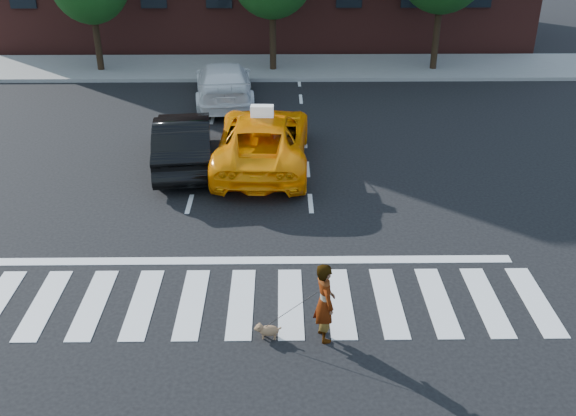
{
  "coord_description": "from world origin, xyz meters",
  "views": [
    {
      "loc": [
        0.83,
        -10.64,
        7.75
      ],
      "look_at": [
        0.97,
        2.05,
        1.1
      ],
      "focal_mm": 40.0,
      "sensor_mm": 36.0,
      "label": 1
    }
  ],
  "objects_px": {
    "black_sedan": "(183,141)",
    "white_suv": "(224,83)",
    "dog": "(267,330)",
    "woman": "(325,302)",
    "taxi": "(263,140)"
  },
  "relations": [
    {
      "from": "woman",
      "to": "dog",
      "type": "height_order",
      "value": "woman"
    },
    {
      "from": "taxi",
      "to": "woman",
      "type": "relative_size",
      "value": 3.51
    },
    {
      "from": "white_suv",
      "to": "woman",
      "type": "xyz_separation_m",
      "value": [
        2.92,
        -14.01,
        0.06
      ]
    },
    {
      "from": "white_suv",
      "to": "dog",
      "type": "height_order",
      "value": "white_suv"
    },
    {
      "from": "dog",
      "to": "white_suv",
      "type": "bearing_deg",
      "value": 102.8
    },
    {
      "from": "woman",
      "to": "dog",
      "type": "xyz_separation_m",
      "value": [
        -1.06,
        0.0,
        -0.63
      ]
    },
    {
      "from": "woman",
      "to": "white_suv",
      "type": "bearing_deg",
      "value": -3.24
    },
    {
      "from": "black_sedan",
      "to": "white_suv",
      "type": "distance_m",
      "value": 5.95
    },
    {
      "from": "black_sedan",
      "to": "dog",
      "type": "bearing_deg",
      "value": 101.3
    },
    {
      "from": "taxi",
      "to": "white_suv",
      "type": "bearing_deg",
      "value": -72.38
    },
    {
      "from": "black_sedan",
      "to": "white_suv",
      "type": "xyz_separation_m",
      "value": [
        0.74,
        5.91,
        -0.01
      ]
    },
    {
      "from": "taxi",
      "to": "woman",
      "type": "bearing_deg",
      "value": 101.63
    },
    {
      "from": "black_sedan",
      "to": "white_suv",
      "type": "relative_size",
      "value": 0.89
    },
    {
      "from": "white_suv",
      "to": "dog",
      "type": "relative_size",
      "value": 9.9
    },
    {
      "from": "black_sedan",
      "to": "dog",
      "type": "xyz_separation_m",
      "value": [
        2.6,
        -8.1,
        -0.58
      ]
    }
  ]
}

